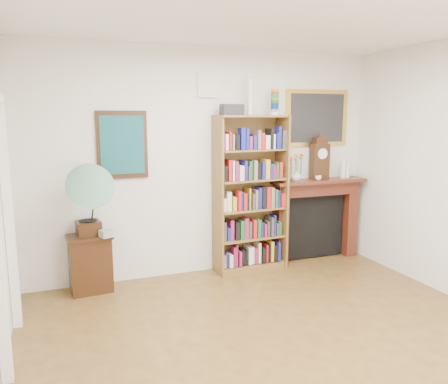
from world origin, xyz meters
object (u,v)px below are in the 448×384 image
object	(u,v)px
mantel_clock	(320,159)
cd_stack	(106,234)
flower_vase	(296,176)
side_cabinet	(90,263)
gramophone	(87,196)
teacup	(318,178)
fireplace	(315,212)
bottle_left	(343,169)
bottle_right	(347,171)
bookshelf	(251,185)

from	to	relation	value
mantel_clock	cd_stack	bearing A→B (deg)	-175.74
flower_vase	side_cabinet	bearing A→B (deg)	-178.96
gramophone	teacup	xyz separation A→B (m)	(2.96, 0.09, 0.04)
side_cabinet	gramophone	size ratio (longest dim) A/B	0.80
gramophone	mantel_clock	size ratio (longest dim) A/B	1.48
side_cabinet	teacup	bearing A→B (deg)	-5.48
fireplace	bottle_left	distance (m)	0.70
fireplace	bottle_right	xyz separation A→B (m)	(0.46, -0.06, 0.57)
side_cabinet	bottle_left	bearing A→B (deg)	-4.49
teacup	side_cabinet	bearing A→B (deg)	179.64
side_cabinet	cd_stack	xyz separation A→B (m)	(0.17, -0.15, 0.37)
cd_stack	bottle_right	xyz separation A→B (m)	(3.30, 0.19, 0.53)
cd_stack	mantel_clock	bearing A→B (deg)	4.51
gramophone	side_cabinet	bearing A→B (deg)	83.75
cd_stack	bottle_left	bearing A→B (deg)	3.36
bookshelf	fireplace	xyz separation A→B (m)	(1.02, 0.08, -0.45)
bookshelf	cd_stack	bearing A→B (deg)	-178.51
side_cabinet	teacup	xyz separation A→B (m)	(2.97, -0.02, 0.83)
gramophone	teacup	size ratio (longest dim) A/B	9.81
flower_vase	mantel_clock	bearing A→B (deg)	3.90
side_cabinet	mantel_clock	size ratio (longest dim) A/B	1.18
fireplace	flower_vase	xyz separation A→B (m)	(-0.35, -0.05, 0.54)
cd_stack	mantel_clock	xyz separation A→B (m)	(2.86, 0.23, 0.70)
gramophone	teacup	distance (m)	2.97
fireplace	bottle_right	distance (m)	0.73
bookshelf	flower_vase	distance (m)	0.67
bookshelf	bottle_right	bearing A→B (deg)	-2.61
bottle_right	fireplace	bearing A→B (deg)	172.79
side_cabinet	mantel_clock	xyz separation A→B (m)	(3.03, 0.07, 1.07)
cd_stack	bottle_left	world-z (taller)	bottle_left
fireplace	bookshelf	bearing A→B (deg)	-174.54
bookshelf	fireplace	distance (m)	1.12
fireplace	teacup	world-z (taller)	teacup
gramophone	bottle_right	xyz separation A→B (m)	(3.47, 0.15, 0.10)
bookshelf	cd_stack	size ratio (longest dim) A/B	19.09
bookshelf	gramophone	world-z (taller)	bookshelf
teacup	bottle_left	bearing A→B (deg)	7.40
gramophone	fireplace	bearing A→B (deg)	-3.49
side_cabinet	bottle_left	size ratio (longest dim) A/B	2.75
side_cabinet	bottle_right	bearing A→B (deg)	-4.47
side_cabinet	bottle_left	distance (m)	3.52
gramophone	bottle_left	distance (m)	3.40
bottle_right	side_cabinet	bearing A→B (deg)	-179.36
fireplace	mantel_clock	world-z (taller)	mantel_clock
teacup	flower_vase	bearing A→B (deg)	167.68
mantel_clock	bottle_left	xyz separation A→B (m)	(0.36, -0.04, -0.15)
fireplace	bottle_right	size ratio (longest dim) A/B	6.72
bookshelf	flower_vase	xyz separation A→B (m)	(0.67, 0.04, 0.09)
cd_stack	flower_vase	distance (m)	2.54
flower_vase	bottle_right	xyz separation A→B (m)	(0.81, -0.01, 0.03)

